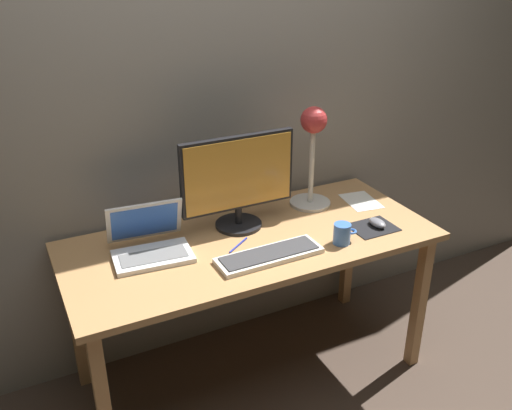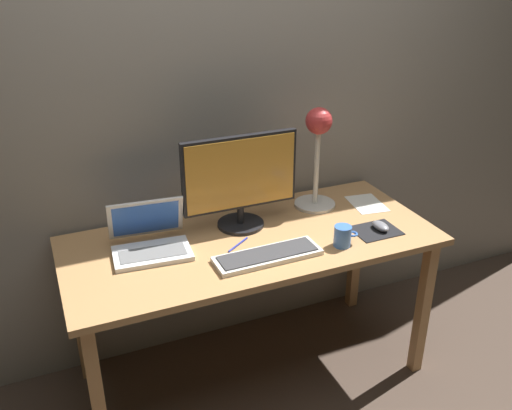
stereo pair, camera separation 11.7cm
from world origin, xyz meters
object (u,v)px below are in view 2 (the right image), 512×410
(monitor, at_px, (239,179))
(laptop, at_px, (149,236))
(keyboard_main, at_px, (268,255))
(desk_lamp, at_px, (318,143))
(coffee_mug, at_px, (343,236))
(pen, at_px, (238,245))
(mouse, at_px, (381,226))

(monitor, height_order, laptop, monitor)
(monitor, bearing_deg, keyboard_main, -90.17)
(desk_lamp, distance_m, coffee_mug, 0.48)
(desk_lamp, bearing_deg, laptop, -173.26)
(coffee_mug, bearing_deg, monitor, 134.44)
(laptop, xyz_separation_m, coffee_mug, (0.75, -0.29, -0.01))
(desk_lamp, bearing_deg, monitor, -172.57)
(monitor, distance_m, desk_lamp, 0.42)
(pen, bearing_deg, desk_lamp, 24.15)
(desk_lamp, bearing_deg, pen, -155.85)
(desk_lamp, height_order, coffee_mug, desk_lamp)
(keyboard_main, height_order, laptop, laptop)
(mouse, xyz_separation_m, coffee_mug, (-0.23, -0.05, 0.03))
(laptop, height_order, mouse, laptop)
(laptop, distance_m, desk_lamp, 0.87)
(monitor, relative_size, coffee_mug, 4.81)
(mouse, bearing_deg, coffee_mug, -166.87)
(laptop, relative_size, desk_lamp, 0.69)
(keyboard_main, relative_size, laptop, 1.33)
(laptop, relative_size, mouse, 3.47)
(keyboard_main, xyz_separation_m, desk_lamp, (0.41, 0.36, 0.30))
(monitor, height_order, keyboard_main, monitor)
(monitor, distance_m, keyboard_main, 0.38)
(keyboard_main, bearing_deg, laptop, 147.95)
(desk_lamp, distance_m, pen, 0.61)
(coffee_mug, xyz_separation_m, pen, (-0.40, 0.17, -0.04))
(keyboard_main, distance_m, pen, 0.16)
(laptop, distance_m, mouse, 1.00)
(mouse, distance_m, coffee_mug, 0.23)
(keyboard_main, height_order, coffee_mug, coffee_mug)
(monitor, xyz_separation_m, laptop, (-0.42, -0.04, -0.17))
(mouse, height_order, coffee_mug, coffee_mug)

